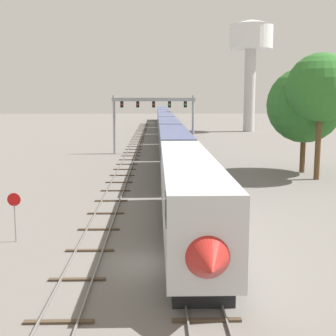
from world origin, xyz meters
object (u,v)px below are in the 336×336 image
Objects in this scene: signal_gantry at (154,111)px; stop_sign at (15,210)px; water_tower at (251,44)px; trackside_tree_mid at (321,88)px; passenger_train at (166,125)px; trackside_tree_left at (305,105)px.

signal_gantry is 4.20× the size of stop_sign.
water_tower is 65.06m from trackside_tree_mid.
water_tower is at bearing 40.95° from passenger_train.
water_tower reaches higher than trackside_tree_mid.
trackside_tree_mid is at bearing -88.79° from trackside_tree_left.
passenger_train is at bearing 84.76° from signal_gantry.
trackside_tree_left is at bearing -46.66° from signal_gantry.
passenger_train is 52.72× the size of stop_sign.
stop_sign is (-10.00, -65.94, -0.74)m from passenger_train.
trackside_tree_left is at bearing -95.68° from water_tower.
signal_gantry is 1.05× the size of trackside_tree_left.
trackside_tree_mid is at bearing 38.86° from stop_sign.
trackside_tree_left is at bearing 44.70° from stop_sign.
water_tower reaches higher than stop_sign.
trackside_tree_mid is (0.09, -4.38, 1.76)m from trackside_tree_left.
water_tower is 8.94× the size of stop_sign.
water_tower is 2.24× the size of trackside_tree_left.
signal_gantry is at bearing -118.04° from water_tower.
passenger_train is 32.01m from water_tower.
stop_sign is at bearing -135.30° from trackside_tree_left.
stop_sign is (-30.12, -83.40, -18.48)m from water_tower.
stop_sign is (-7.75, -41.41, -4.32)m from signal_gantry.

